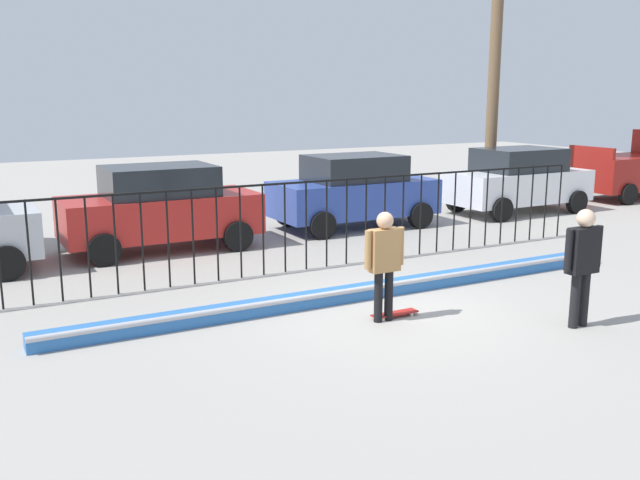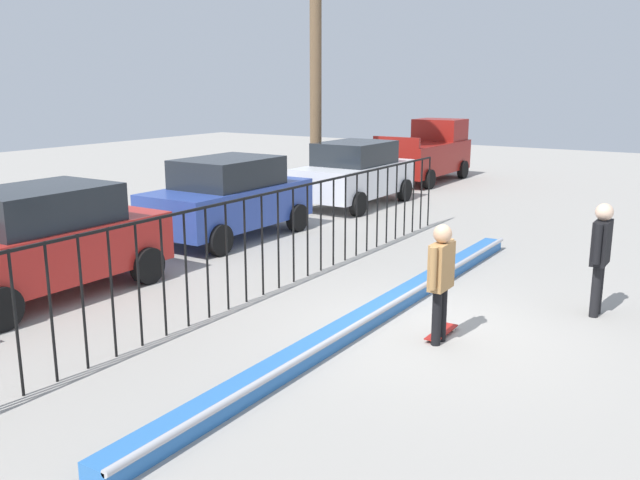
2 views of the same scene
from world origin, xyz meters
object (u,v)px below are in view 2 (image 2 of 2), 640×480
camera_operator (601,249)px  parked_car_white (355,173)px  skateboarder (441,273)px  parked_car_red (42,241)px  parked_car_blue (229,197)px  skateboard (441,332)px  pickup_truck (426,153)px

camera_operator → parked_car_white: bearing=-110.4°
skateboarder → parked_car_red: bearing=100.0°
skateboarder → parked_car_blue: bearing=58.7°
parked_car_red → parked_car_white: 10.66m
camera_operator → parked_car_white: size_ratio=0.42×
skateboarder → parked_car_white: parked_car_white is taller
skateboard → camera_operator: size_ratio=0.44×
skateboard → parked_car_blue: 7.65m
parked_car_red → parked_car_blue: (5.22, 0.25, 0.00)m
parked_car_white → pickup_truck: bearing=6.7°
parked_car_blue → parked_car_white: size_ratio=1.00×
skateboard → pickup_truck: (14.77, 6.87, 0.98)m
skateboarder → parked_car_blue: (3.61, 6.88, -0.06)m
camera_operator → pickup_truck: 15.22m
parked_car_red → parked_car_blue: size_ratio=1.00×
camera_operator → parked_car_red: (-4.07, 8.25, -0.11)m
camera_operator → parked_car_blue: 8.59m
parked_car_white → skateboard: bearing=-140.3°
skateboard → camera_operator: bearing=-39.1°
parked_car_blue → pickup_truck: (11.43, 0.06, 0.06)m
parked_car_red → parked_car_blue: 5.22m
parked_car_white → camera_operator: bearing=-125.6°
skateboarder → parked_car_white: size_ratio=0.40×
skateboard → parked_car_white: parked_car_white is taller
parked_car_blue → pickup_truck: size_ratio=0.91×
skateboarder → camera_operator: 2.95m
skateboard → pickup_truck: pickup_truck is taller
pickup_truck → parked_car_red: bearing=175.9°
parked_car_red → parked_car_white: size_ratio=1.00×
parked_car_red → parked_car_white: (10.66, -0.05, 0.00)m
skateboarder → camera_operator: size_ratio=0.95×
camera_operator → pickup_truck: (12.58, 8.56, -0.05)m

